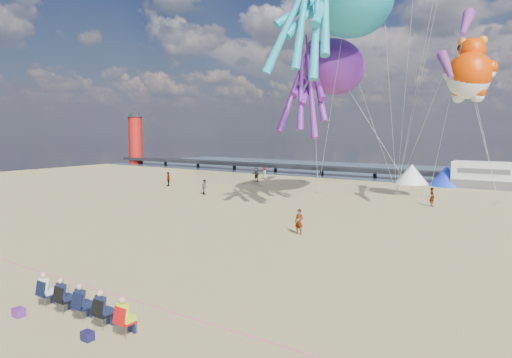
# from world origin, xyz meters

# --- Properties ---
(ground) EXTENTS (120.00, 120.00, 0.00)m
(ground) POSITION_xyz_m (0.00, 0.00, 0.00)
(ground) COLOR tan
(ground) RESTS_ON ground
(water) EXTENTS (120.00, 120.00, 0.00)m
(water) POSITION_xyz_m (0.00, 55.00, 0.02)
(water) COLOR #334B62
(water) RESTS_ON ground
(pier) EXTENTS (60.00, 3.00, 0.50)m
(pier) POSITION_xyz_m (-28.00, 44.00, 1.00)
(pier) COLOR black
(pier) RESTS_ON ground
(lighthouse) EXTENTS (2.60, 2.60, 9.00)m
(lighthouse) POSITION_xyz_m (-56.00, 44.00, 4.50)
(lighthouse) COLOR #A5140F
(lighthouse) RESTS_ON ground
(motorhome_0) EXTENTS (6.60, 2.50, 3.00)m
(motorhome_0) POSITION_xyz_m (6.00, 40.00, 1.50)
(motorhome_0) COLOR silver
(motorhome_0) RESTS_ON ground
(tent_white) EXTENTS (4.00, 4.00, 2.40)m
(tent_white) POSITION_xyz_m (-2.00, 40.00, 1.20)
(tent_white) COLOR white
(tent_white) RESTS_ON ground
(tent_blue) EXTENTS (4.00, 4.00, 2.40)m
(tent_blue) POSITION_xyz_m (2.00, 40.00, 1.20)
(tent_blue) COLOR #1933CC
(tent_blue) RESTS_ON ground
(spectator_row) EXTENTS (6.10, 0.90, 1.30)m
(spectator_row) POSITION_xyz_m (-0.10, -7.13, 0.65)
(spectator_row) COLOR black
(spectator_row) RESTS_ON ground
(cooler_purple) EXTENTS (0.40, 0.30, 0.32)m
(cooler_purple) POSITION_xyz_m (-2.17, -8.29, 0.16)
(cooler_purple) COLOR #5A217F
(cooler_purple) RESTS_ON ground
(cooler_navy) EXTENTS (0.38, 0.28, 0.30)m
(cooler_navy) POSITION_xyz_m (1.39, -8.05, 0.15)
(cooler_navy) COLOR #15133C
(cooler_navy) RESTS_ON ground
(rope_line) EXTENTS (34.00, 0.03, 0.03)m
(rope_line) POSITION_xyz_m (0.00, -5.00, 0.02)
(rope_line) COLOR #F2338C
(rope_line) RESTS_ON ground
(standing_person) EXTENTS (0.60, 0.41, 1.60)m
(standing_person) POSITION_xyz_m (-0.20, 8.41, 0.80)
(standing_person) COLOR tan
(standing_person) RESTS_ON ground
(beachgoer_0) EXTENTS (0.67, 0.67, 1.57)m
(beachgoer_0) POSITION_xyz_m (-19.78, 34.42, 0.79)
(beachgoer_0) COLOR #7F6659
(beachgoer_0) RESTS_ON ground
(beachgoer_1) EXTENTS (0.89, 0.79, 1.53)m
(beachgoer_1) POSITION_xyz_m (-16.77, 18.71, 0.76)
(beachgoer_1) COLOR #7F6659
(beachgoer_1) RESTS_ON ground
(beachgoer_3) EXTENTS (1.07, 1.25, 1.68)m
(beachgoer_3) POSITION_xyz_m (-24.80, 21.59, 0.84)
(beachgoer_3) COLOR #7F6659
(beachgoer_3) RESTS_ON ground
(beachgoer_4) EXTENTS (1.13, 0.76, 1.79)m
(beachgoer_4) POSITION_xyz_m (-19.03, 31.36, 0.89)
(beachgoer_4) COLOR #7F6659
(beachgoer_4) RESTS_ON ground
(beachgoer_5) EXTENTS (1.32, 1.50, 1.64)m
(beachgoer_5) POSITION_xyz_m (4.13, 24.08, 0.82)
(beachgoer_5) COLOR #7F6659
(beachgoer_5) RESTS_ON ground
(sandbag_a) EXTENTS (0.50, 0.35, 0.22)m
(sandbag_a) POSITION_xyz_m (-7.53, 25.83, 0.11)
(sandbag_a) COLOR gray
(sandbag_a) RESTS_ON ground
(sandbag_b) EXTENTS (0.50, 0.35, 0.22)m
(sandbag_b) POSITION_xyz_m (1.82, 27.54, 0.11)
(sandbag_b) COLOR gray
(sandbag_b) RESTS_ON ground
(sandbag_c) EXTENTS (0.50, 0.35, 0.22)m
(sandbag_c) POSITION_xyz_m (8.70, 28.78, 0.11)
(sandbag_c) COLOR gray
(sandbag_c) RESTS_ON ground
(sandbag_d) EXTENTS (0.50, 0.35, 0.22)m
(sandbag_d) POSITION_xyz_m (2.65, 29.21, 0.11)
(sandbag_d) COLOR gray
(sandbag_d) RESTS_ON ground
(sandbag_e) EXTENTS (0.50, 0.35, 0.22)m
(sandbag_e) POSITION_xyz_m (-0.67, 29.86, 0.11)
(sandbag_e) COLOR gray
(sandbag_e) RESTS_ON ground
(kite_octopus_purple) EXTENTS (8.49, 11.41, 11.99)m
(kite_octopus_purple) POSITION_xyz_m (-5.86, 25.64, 12.65)
(kite_octopus_purple) COLOR #651D87
(kite_panda) EXTENTS (4.58, 4.37, 5.91)m
(kite_panda) POSITION_xyz_m (6.28, 25.72, 10.84)
(kite_panda) COLOR white
(kite_teddy_orange) EXTENTS (4.38, 4.14, 6.08)m
(kite_teddy_orange) POSITION_xyz_m (6.38, 25.60, 11.22)
(kite_teddy_orange) COLOR #DB3800
(windsock_left) EXTENTS (2.43, 6.23, 6.14)m
(windsock_left) POSITION_xyz_m (-9.78, 28.53, 13.14)
(windsock_left) COLOR red
(windsock_mid) EXTENTS (1.70, 6.64, 6.57)m
(windsock_mid) POSITION_xyz_m (6.21, 23.83, 14.92)
(windsock_mid) COLOR red
(windsock_right) EXTENTS (2.52, 4.64, 4.63)m
(windsock_right) POSITION_xyz_m (5.59, 20.52, 11.30)
(windsock_right) COLOR red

